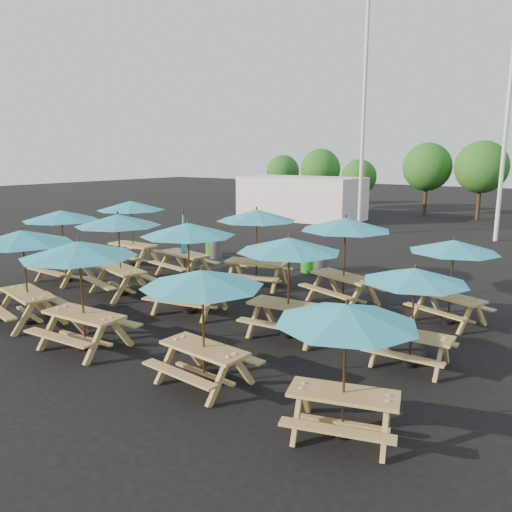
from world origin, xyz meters
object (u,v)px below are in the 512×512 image
Objects in this scene: picnic_unit_14 at (454,250)px; waste_bin_3 at (321,262)px; waste_bin_2 at (309,260)px; picnic_unit_10 at (289,249)px; picnic_unit_9 at (202,284)px; picnic_unit_4 at (118,224)px; picnic_unit_8 at (257,219)px; picnic_unit_7 at (188,233)px; picnic_unit_1 at (61,219)px; picnic_unit_5 at (184,247)px; picnic_unit_12 at (346,320)px; waste_bin_1 at (216,247)px; picnic_unit_6 at (79,254)px; picnic_unit_3 at (22,241)px; picnic_unit_13 at (415,280)px; waste_bin_0 at (212,244)px; picnic_unit_2 at (131,208)px; picnic_unit_11 at (345,228)px.

waste_bin_3 is (-5.25, 2.89, -1.47)m from picnic_unit_14.
picnic_unit_10 is at bearing -64.59° from waste_bin_2.
picnic_unit_9 reaches higher than picnic_unit_14.
picnic_unit_8 reaches higher than picnic_unit_4.
picnic_unit_4 is 6.11m from picnic_unit_10.
picnic_unit_1 is at bearing 168.44° from picnic_unit_7.
picnic_unit_5 is at bearing 148.80° from picnic_unit_10.
picnic_unit_1 is 12.29m from picnic_unit_14.
picnic_unit_1 is 6.59m from picnic_unit_8.
picnic_unit_12 is at bearing -60.11° from waste_bin_3.
picnic_unit_1 is at bearing -105.32° from waste_bin_1.
picnic_unit_14 is (6.18, 6.50, -0.24)m from picnic_unit_6.
picnic_unit_7 is at bearing 59.23° from picnic_unit_3.
waste_bin_0 is (-10.88, 6.53, -1.37)m from picnic_unit_13.
picnic_unit_2 is at bearing 127.73° from picnic_unit_6.
picnic_unit_8 is at bearing 149.28° from picnic_unit_13.
picnic_unit_9 is at bearing -51.15° from waste_bin_1.
picnic_unit_8 is 3.48× the size of waste_bin_3.
picnic_unit_1 is at bearing 174.05° from picnic_unit_10.
waste_bin_0 is (1.13, 3.42, -1.78)m from picnic_unit_2.
picnic_unit_8 is 3.48× the size of waste_bin_1.
picnic_unit_1 is 1.00× the size of picnic_unit_5.
picnic_unit_1 is 1.15× the size of picnic_unit_13.
picnic_unit_13 is at bearing -42.06° from picnic_unit_8.
picnic_unit_4 is 3.45× the size of waste_bin_3.
picnic_unit_2 is at bearing 128.26° from picnic_unit_3.
waste_bin_2 is at bearing 151.44° from picnic_unit_11.
waste_bin_3 is (-2.29, 2.93, -1.78)m from picnic_unit_11.
picnic_unit_4 reaches higher than waste_bin_3.
picnic_unit_5 is (2.88, -0.16, -1.19)m from picnic_unit_2.
picnic_unit_10 is at bearing 177.44° from picnic_unit_13.
picnic_unit_3 is 10.83m from picnic_unit_14.
waste_bin_0 is at bearing 146.20° from picnic_unit_13.
picnic_unit_14 reaches higher than waste_bin_3.
picnic_unit_7 is at bearing -53.93° from waste_bin_0.
picnic_unit_3 is 6.90m from picnic_unit_8.
picnic_unit_5 is 2.81× the size of waste_bin_2.
waste_bin_1 is at bearing 113.53° from picnic_unit_7.
picnic_unit_11 is 3.58× the size of waste_bin_2.
picnic_unit_7 is at bearing -116.46° from picnic_unit_11.
picnic_unit_5 reaches higher than picnic_unit_9.
picnic_unit_13 is (-0.01, 3.18, -0.05)m from picnic_unit_12.
picnic_unit_2 reaches higher than picnic_unit_12.
picnic_unit_2 is at bearing 92.07° from picnic_unit_1.
picnic_unit_5 is 0.95× the size of picnic_unit_10.
picnic_unit_13 is at bearing 0.68° from picnic_unit_1.
picnic_unit_11 is (-0.14, 6.26, 0.26)m from picnic_unit_9.
picnic_unit_12 is 10.79m from waste_bin_3.
waste_bin_0 is (-1.83, 6.47, -1.77)m from picnic_unit_4.
picnic_unit_11 reaches higher than waste_bin_1.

